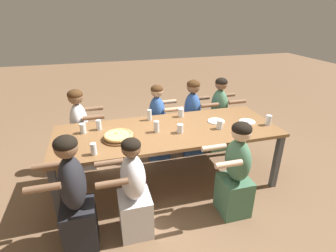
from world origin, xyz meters
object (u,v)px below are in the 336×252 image
Objects in this scene: drinking_glass_e at (83,129)px; drinking_glass_h at (99,125)px; drinking_glass_a at (220,125)px; empty_plate_a at (247,122)px; diner_near_left at (75,198)px; pizza_board_main at (119,136)px; drinking_glass_c at (157,127)px; empty_plate_b at (216,121)px; drinking_glass_b at (149,116)px; drinking_glass_g at (269,120)px; diner_near_midleft at (134,193)px; drinking_glass_d at (94,149)px; drinking_glass_i at (180,129)px; drinking_glass_f at (181,113)px; diner_far_midright at (192,120)px; diner_near_midright at (236,173)px; diner_far_center at (158,125)px; diner_far_right at (219,117)px; diner_far_left at (81,133)px.

drinking_glass_e is 0.19m from drinking_glass_h.
drinking_glass_a is 0.93× the size of drinking_glass_e.
diner_near_left is (-2.17, -0.68, -0.24)m from empty_plate_a.
drinking_glass_c reaches higher than pizza_board_main.
pizza_board_main is 1.31m from empty_plate_b.
drinking_glass_e is at bearing -168.28° from drinking_glass_b.
drinking_glass_c is 1.22m from diner_near_left.
diner_near_midleft is (-1.84, -0.53, -0.36)m from drinking_glass_g.
drinking_glass_d is at bearing -30.18° from diner_near_left.
drinking_glass_g is at bearing -7.16° from drinking_glass_c.
drinking_glass_i is 0.09× the size of diner_near_left.
pizza_board_main is at bearing 5.18° from diner_near_midleft.
drinking_glass_b is at bearing -20.05° from diner_near_midleft.
drinking_glass_f reaches higher than empty_plate_a.
drinking_glass_b is 1.03× the size of drinking_glass_c.
diner_far_midright reaches higher than pizza_board_main.
drinking_glass_g reaches higher than drinking_glass_h.
drinking_glass_b is 1.20× the size of drinking_glass_e.
diner_far_midright reaches higher than diner_near_midright.
pizza_board_main is 0.33× the size of diner_far_center.
drinking_glass_c is 1.45m from diner_far_right.
empty_plate_b is 0.80m from diner_far_right.
drinking_glass_e is 0.96m from diner_near_left.
diner_near_midleft is at bearing -74.56° from drinking_glass_h.
drinking_glass_a is at bearing 1.80° from diner_far_midright.
diner_near_midleft is 0.92× the size of diner_far_right.
drinking_glass_c is at bearing 172.84° from drinking_glass_g.
drinking_glass_e is at bearing 173.42° from empty_plate_a.
empty_plate_b is at bearing -19.02° from drinking_glass_b.
empty_plate_b is 0.60m from drinking_glass_i.
drinking_glass_e is at bearing -62.56° from diner_far_center.
drinking_glass_f is 1.08× the size of drinking_glass_i.
drinking_glass_a reaches higher than empty_plate_a.
diner_far_midright reaches higher than drinking_glass_i.
drinking_glass_f is 0.91× the size of drinking_glass_h.
drinking_glass_i is 0.10× the size of diner_near_midright.
drinking_glass_a is at bearing -14.46° from drinking_glass_h.
drinking_glass_g is at bearing -73.99° from diner_near_midleft.
drinking_glass_f is 1.45m from diner_far_left.
diner_far_midright is 1.00× the size of diner_far_right.
drinking_glass_a is 0.10× the size of diner_near_midright.
drinking_glass_g reaches higher than pizza_board_main.
diner_far_center is at bearing 61.88° from drinking_glass_b.
diner_near_midleft is (0.06, -0.64, -0.32)m from pizza_board_main.
drinking_glass_c is 1.44m from drinking_glass_g.
diner_near_midleft reaches higher than drinking_glass_d.
drinking_glass_e is 0.11× the size of diner_near_midright.
diner_far_right reaches higher than drinking_glass_e.
diner_far_midright is at bearing 60.44° from drinking_glass_i.
drinking_glass_c is 0.13× the size of diner_near_midright.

